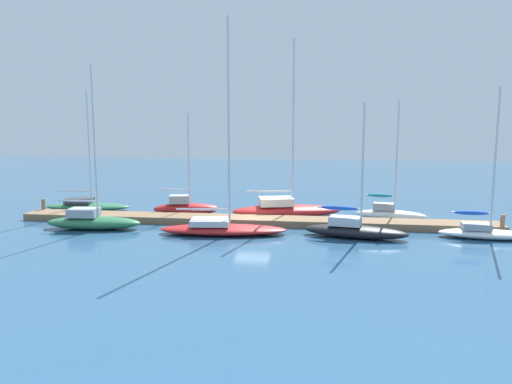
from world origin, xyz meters
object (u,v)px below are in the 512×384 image
object	(u,v)px
sailboat_2	(186,207)
sailboat_4	(286,209)
sailboat_6	(390,212)
sailboat_1	(92,220)
sailboat_7	(484,231)
sailboat_0	(87,205)
sailboat_3	(222,226)
sailboat_5	(354,229)

from	to	relation	value
sailboat_2	sailboat_4	world-z (taller)	sailboat_4
sailboat_2	sailboat_6	distance (m)	15.49
sailboat_1	sailboat_7	xyz separation A→B (m)	(25.38, 0.75, -0.10)
sailboat_0	sailboat_3	xyz separation A→B (m)	(12.69, -6.86, 0.05)
sailboat_7	sailboat_3	bearing A→B (deg)	-172.02
sailboat_0	sailboat_1	xyz separation A→B (m)	(3.71, -6.55, 0.15)
sailboat_4	sailboat_6	xyz separation A→B (m)	(7.72, -0.17, -0.04)
sailboat_1	sailboat_4	world-z (taller)	sailboat_4
sailboat_2	sailboat_7	world-z (taller)	sailboat_7
sailboat_2	sailboat_4	xyz separation A→B (m)	(7.76, 0.34, 0.01)
sailboat_6	sailboat_7	distance (m)	7.19
sailboat_3	sailboat_7	bearing A→B (deg)	-1.87
sailboat_1	sailboat_4	size ratio (longest dim) A/B	0.82
sailboat_3	sailboat_5	world-z (taller)	sailboat_3
sailboat_2	sailboat_5	size ratio (longest dim) A/B	0.94
sailboat_4	sailboat_6	distance (m)	7.72
sailboat_5	sailboat_6	xyz separation A→B (m)	(2.97, 5.99, 0.03)
sailboat_2	sailboat_3	world-z (taller)	sailboat_3
sailboat_2	sailboat_3	xyz separation A→B (m)	(4.12, -6.02, -0.11)
sailboat_6	sailboat_3	bearing A→B (deg)	-140.73
sailboat_1	sailboat_3	bearing A→B (deg)	-6.42
sailboat_5	sailboat_7	bearing A→B (deg)	16.31
sailboat_1	sailboat_6	bearing A→B (deg)	11.69
sailboat_5	sailboat_7	distance (m)	8.05
sailboat_0	sailboat_6	size ratio (longest dim) A/B	1.11
sailboat_3	sailboat_6	distance (m)	12.95
sailboat_0	sailboat_1	size ratio (longest dim) A/B	0.89
sailboat_4	sailboat_7	world-z (taller)	sailboat_4
sailboat_6	sailboat_1	bearing A→B (deg)	-153.19
sailboat_1	sailboat_2	size ratio (longest dim) A/B	1.38
sailboat_4	sailboat_7	distance (m)	13.81
sailboat_2	sailboat_4	size ratio (longest dim) A/B	0.59
sailboat_7	sailboat_1	bearing A→B (deg)	-174.03
sailboat_0	sailboat_1	bearing A→B (deg)	-66.90
sailboat_2	sailboat_7	distance (m)	21.11
sailboat_0	sailboat_3	size ratio (longest dim) A/B	0.71
sailboat_0	sailboat_7	world-z (taller)	sailboat_0
sailboat_4	sailboat_7	bearing A→B (deg)	-36.10
sailboat_0	sailboat_4	xyz separation A→B (m)	(16.34, -0.49, 0.17)
sailboat_6	sailboat_7	world-z (taller)	sailboat_7
sailboat_5	sailboat_4	bearing A→B (deg)	137.89
sailboat_2	sailboat_4	bearing A→B (deg)	-8.04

